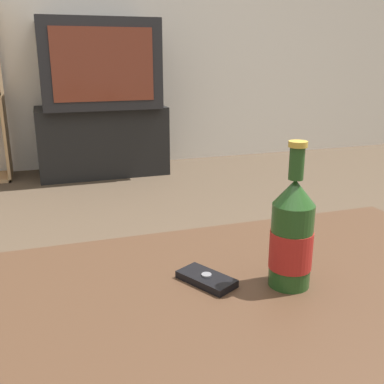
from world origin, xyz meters
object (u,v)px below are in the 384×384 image
Objects in this scene: beer_bottle at (292,236)px; cell_phone at (206,279)px; tv_stand at (102,140)px; television at (98,64)px.

beer_bottle is 2.18× the size of cell_phone.
beer_bottle is (-0.01, -2.74, 0.31)m from tv_stand.
beer_bottle is 0.18m from cell_phone.
tv_stand is 3.49× the size of beer_bottle.
tv_stand reaches higher than cell_phone.
television is 2.75m from beer_bottle.
cell_phone is at bearing 158.93° from beer_bottle.
tv_stand is at bearing 58.48° from cell_phone.
beer_bottle is at bearing -90.25° from television.
tv_stand is 1.15× the size of television.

